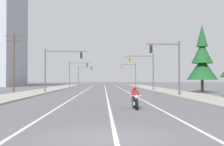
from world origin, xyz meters
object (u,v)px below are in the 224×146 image
Objects in this scene: traffic_signal_mid_left at (76,70)px; traffic_signal_far_left at (83,72)px; traffic_signal_near_left at (58,63)px; conifer_tree_right_verge_far at (202,61)px; traffic_signal_near_right at (170,60)px; traffic_signal_mid_right at (145,66)px; traffic_signal_far_right at (131,71)px; utility_pole_left_near at (14,60)px; motorcycle_with_rider at (135,100)px.

traffic_signal_mid_left is 1.00× the size of traffic_signal_far_left.
traffic_signal_near_left is 0.63× the size of conifer_tree_right_verge_far.
traffic_signal_near_right is 67.91m from traffic_signal_far_left.
traffic_signal_near_left is at bearing 145.13° from traffic_signal_near_right.
traffic_signal_mid_right is at bearing 91.03° from traffic_signal_near_right.
traffic_signal_far_left is at bearing 101.89° from traffic_signal_near_right.
traffic_signal_near_left is 1.00× the size of traffic_signal_far_right.
traffic_signal_mid_right and traffic_signal_far_right have the same top height.
traffic_signal_near_left is 1.00× the size of traffic_signal_mid_right.
traffic_signal_far_right is at bearing -50.51° from traffic_signal_far_left.
traffic_signal_far_right is 0.74× the size of utility_pole_left_near.
conifer_tree_right_verge_far reaches higher than traffic_signal_near_right.
traffic_signal_far_right and traffic_signal_far_left have the same top height.
motorcycle_with_rider is at bearing -81.21° from traffic_signal_mid_left.
traffic_signal_near_left is 56.80m from traffic_signal_far_left.
traffic_signal_far_left is at bearing 90.15° from traffic_signal_near_left.
traffic_signal_mid_left is (-13.84, 23.23, 0.01)m from traffic_signal_mid_right.
traffic_signal_near_left reaches higher than motorcycle_with_rider.
traffic_signal_near_right is at bearing -78.11° from traffic_signal_far_left.
traffic_signal_far_left is (-0.14, 56.80, -0.07)m from traffic_signal_near_left.
motorcycle_with_rider is 57.52m from traffic_signal_mid_left.
motorcycle_with_rider is 0.35× the size of traffic_signal_mid_right.
traffic_signal_mid_left is (-14.17, 41.85, 0.08)m from traffic_signal_near_right.
utility_pole_left_near is 26.88m from conifer_tree_right_verge_far.
traffic_signal_far_right is 0.63× the size of conifer_tree_right_verge_far.
traffic_signal_far_right is at bearing 90.12° from traffic_signal_near_right.
utility_pole_left_near reaches higher than traffic_signal_near_right.
utility_pole_left_near is (-19.87, -40.19, 0.48)m from traffic_signal_far_right.
utility_pole_left_near reaches higher than motorcycle_with_rider.
motorcycle_with_rider is 0.35× the size of traffic_signal_near_left.
traffic_signal_far_right is 21.85m from traffic_signal_far_left.
motorcycle_with_rider is at bearing -83.97° from traffic_signal_far_left.
traffic_signal_near_left is at bearing -89.85° from traffic_signal_far_left.
traffic_signal_near_left is (-13.85, 9.65, 0.14)m from traffic_signal_near_right.
traffic_signal_near_right is at bearing -25.21° from utility_pole_left_near.
traffic_signal_near_left is at bearing -109.00° from traffic_signal_far_right.
traffic_signal_far_left is (-8.60, 81.35, 3.51)m from motorcycle_with_rider.
utility_pole_left_near is at bearing 154.79° from traffic_signal_near_right.
conifer_tree_right_verge_far reaches higher than traffic_signal_far_left.
traffic_signal_mid_right is 1.00× the size of traffic_signal_far_left.
traffic_signal_mid_right is 49.75m from traffic_signal_far_left.
conifer_tree_right_verge_far reaches higher than traffic_signal_near_left.
traffic_signal_far_left is 59.81m from conifer_tree_right_verge_far.
traffic_signal_far_right is at bearing 100.12° from conifer_tree_right_verge_far.
traffic_signal_far_left is at bearing 129.49° from traffic_signal_far_right.
traffic_signal_near_right is 49.59m from traffic_signal_far_right.
traffic_signal_near_left is 1.00× the size of traffic_signal_far_left.
traffic_signal_near_left is 20.76m from conifer_tree_right_verge_far.
motorcycle_with_rider is at bearing -71.00° from traffic_signal_near_left.
conifer_tree_right_verge_far reaches higher than motorcycle_with_rider.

